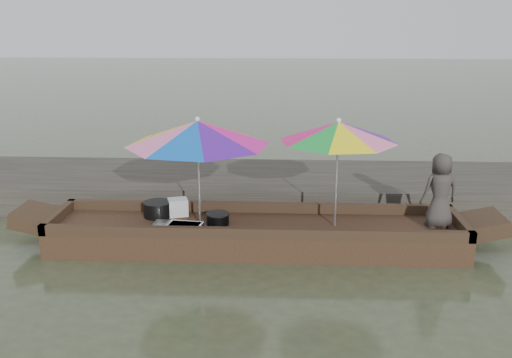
{
  "coord_description": "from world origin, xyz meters",
  "views": [
    {
      "loc": [
        0.36,
        -7.68,
        3.21
      ],
      "look_at": [
        0.0,
        0.1,
        1.0
      ],
      "focal_mm": 40.0,
      "sensor_mm": 36.0,
      "label": 1
    }
  ],
  "objects_px": {
    "umbrella_stern": "(337,173)",
    "supply_bag": "(178,207)",
    "boat_hull": "(256,236)",
    "tray_crayfish": "(184,228)",
    "tray_scallop": "(170,226)",
    "cooking_pot": "(158,209)",
    "charcoal_grill": "(218,219)",
    "umbrella_bow": "(199,172)",
    "vendor": "(440,190)"
  },
  "relations": [
    {
      "from": "tray_scallop",
      "to": "supply_bag",
      "type": "distance_m",
      "value": 0.54
    },
    {
      "from": "boat_hull",
      "to": "charcoal_grill",
      "type": "xyz_separation_m",
      "value": [
        -0.54,
        -0.02,
        0.25
      ]
    },
    {
      "from": "boat_hull",
      "to": "tray_crayfish",
      "type": "xyz_separation_m",
      "value": [
        -0.98,
        -0.29,
        0.22
      ]
    },
    {
      "from": "cooking_pot",
      "to": "charcoal_grill",
      "type": "bearing_deg",
      "value": -17.95
    },
    {
      "from": "boat_hull",
      "to": "cooking_pot",
      "type": "height_order",
      "value": "cooking_pot"
    },
    {
      "from": "tray_scallop",
      "to": "cooking_pot",
      "type": "bearing_deg",
      "value": 119.31
    },
    {
      "from": "boat_hull",
      "to": "supply_bag",
      "type": "relative_size",
      "value": 20.92
    },
    {
      "from": "tray_crayfish",
      "to": "umbrella_bow",
      "type": "distance_m",
      "value": 0.81
    },
    {
      "from": "boat_hull",
      "to": "charcoal_grill",
      "type": "relative_size",
      "value": 18.19
    },
    {
      "from": "boat_hull",
      "to": "tray_scallop",
      "type": "relative_size",
      "value": 12.16
    },
    {
      "from": "vendor",
      "to": "umbrella_stern",
      "type": "distance_m",
      "value": 1.47
    },
    {
      "from": "tray_scallop",
      "to": "supply_bag",
      "type": "bearing_deg",
      "value": 87.12
    },
    {
      "from": "tray_crayfish",
      "to": "supply_bag",
      "type": "height_order",
      "value": "supply_bag"
    },
    {
      "from": "boat_hull",
      "to": "cooking_pot",
      "type": "xyz_separation_m",
      "value": [
        -1.48,
        0.29,
        0.29
      ]
    },
    {
      "from": "tray_scallop",
      "to": "boat_hull",
      "type": "bearing_deg",
      "value": 9.19
    },
    {
      "from": "tray_crayfish",
      "to": "vendor",
      "type": "relative_size",
      "value": 0.45
    },
    {
      "from": "tray_crayfish",
      "to": "charcoal_grill",
      "type": "height_order",
      "value": "charcoal_grill"
    },
    {
      "from": "cooking_pot",
      "to": "tray_scallop",
      "type": "bearing_deg",
      "value": -60.69
    },
    {
      "from": "cooking_pot",
      "to": "umbrella_bow",
      "type": "distance_m",
      "value": 0.99
    },
    {
      "from": "boat_hull",
      "to": "vendor",
      "type": "height_order",
      "value": "vendor"
    },
    {
      "from": "supply_bag",
      "to": "boat_hull",
      "type": "bearing_deg",
      "value": -15.75
    },
    {
      "from": "boat_hull",
      "to": "umbrella_bow",
      "type": "height_order",
      "value": "umbrella_bow"
    },
    {
      "from": "vendor",
      "to": "cooking_pot",
      "type": "bearing_deg",
      "value": -16.83
    },
    {
      "from": "umbrella_bow",
      "to": "umbrella_stern",
      "type": "distance_m",
      "value": 1.93
    },
    {
      "from": "tray_crayfish",
      "to": "tray_scallop",
      "type": "relative_size",
      "value": 1.0
    },
    {
      "from": "tray_crayfish",
      "to": "tray_scallop",
      "type": "height_order",
      "value": "tray_crayfish"
    },
    {
      "from": "charcoal_grill",
      "to": "tray_crayfish",
      "type": "bearing_deg",
      "value": -147.93
    },
    {
      "from": "boat_hull",
      "to": "tray_scallop",
      "type": "distance_m",
      "value": 1.24
    },
    {
      "from": "charcoal_grill",
      "to": "supply_bag",
      "type": "xyz_separation_m",
      "value": [
        -0.64,
        0.35,
        0.05
      ]
    },
    {
      "from": "boat_hull",
      "to": "umbrella_stern",
      "type": "xyz_separation_m",
      "value": [
        1.13,
        0.0,
        0.95
      ]
    },
    {
      "from": "supply_bag",
      "to": "charcoal_grill",
      "type": "bearing_deg",
      "value": -28.76
    },
    {
      "from": "supply_bag",
      "to": "vendor",
      "type": "height_order",
      "value": "vendor"
    },
    {
      "from": "boat_hull",
      "to": "charcoal_grill",
      "type": "bearing_deg",
      "value": -178.23
    },
    {
      "from": "tray_crayfish",
      "to": "supply_bag",
      "type": "distance_m",
      "value": 0.66
    },
    {
      "from": "charcoal_grill",
      "to": "umbrella_bow",
      "type": "bearing_deg",
      "value": 176.27
    },
    {
      "from": "cooking_pot",
      "to": "tray_scallop",
      "type": "relative_size",
      "value": 0.88
    },
    {
      "from": "umbrella_stern",
      "to": "supply_bag",
      "type": "bearing_deg",
      "value": 171.79
    },
    {
      "from": "vendor",
      "to": "umbrella_bow",
      "type": "distance_m",
      "value": 3.39
    },
    {
      "from": "cooking_pot",
      "to": "tray_crayfish",
      "type": "bearing_deg",
      "value": -49.33
    },
    {
      "from": "tray_crayfish",
      "to": "cooking_pot",
      "type": "bearing_deg",
      "value": 130.67
    },
    {
      "from": "tray_scallop",
      "to": "charcoal_grill",
      "type": "distance_m",
      "value": 0.69
    },
    {
      "from": "tray_crayfish",
      "to": "supply_bag",
      "type": "relative_size",
      "value": 1.72
    },
    {
      "from": "umbrella_bow",
      "to": "umbrella_stern",
      "type": "bearing_deg",
      "value": 0.0
    },
    {
      "from": "cooking_pot",
      "to": "vendor",
      "type": "bearing_deg",
      "value": -3.53
    },
    {
      "from": "boat_hull",
      "to": "tray_crayfish",
      "type": "distance_m",
      "value": 1.05
    },
    {
      "from": "umbrella_stern",
      "to": "boat_hull",
      "type": "bearing_deg",
      "value": 180.0
    },
    {
      "from": "tray_scallop",
      "to": "umbrella_bow",
      "type": "height_order",
      "value": "umbrella_bow"
    },
    {
      "from": "umbrella_bow",
      "to": "boat_hull",
      "type": "bearing_deg",
      "value": 0.0
    },
    {
      "from": "cooking_pot",
      "to": "vendor",
      "type": "relative_size",
      "value": 0.39
    },
    {
      "from": "tray_crayfish",
      "to": "vendor",
      "type": "bearing_deg",
      "value": 5.25
    }
  ]
}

